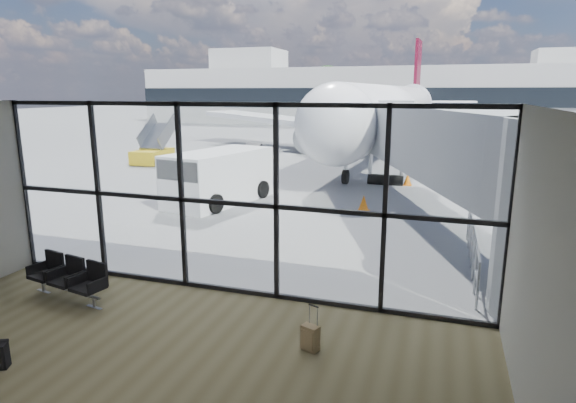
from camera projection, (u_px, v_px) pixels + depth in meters
The scene contains 21 objects.
ground at pixel (396, 139), 48.69m from camera, with size 220.00×220.00×0.00m, color slate.
lounge_shell at pixel (77, 246), 6.58m from camera, with size 12.02×8.01×4.51m.
glass_curtain_wall at pixel (228, 201), 11.12m from camera, with size 12.10×0.12×4.50m.
jet_bridge at pixel (451, 151), 16.08m from camera, with size 8.00×16.50×4.33m.
apron_railing at pixel (473, 243), 13.01m from camera, with size 0.06×5.46×1.11m.
far_terminal at pixel (409, 95), 68.29m from camera, with size 80.00×12.20×11.00m.
tree_0 at pixel (172, 92), 90.90m from camera, with size 4.95×4.95×7.12m.
tree_1 at pixel (201, 89), 88.95m from camera, with size 5.61×5.61×8.07m.
tree_2 at pixel (230, 85), 87.00m from camera, with size 6.27×6.27×9.03m.
tree_3 at pixel (261, 92), 85.46m from camera, with size 4.95×4.95×7.12m.
tree_4 at pixel (293, 88), 83.51m from camera, with size 5.61×5.61×8.07m.
tree_5 at pixel (327, 84), 81.56m from camera, with size 6.27×6.27×9.03m.
seating_row at pixel (70, 276), 11.16m from camera, with size 2.19×1.00×0.97m.
suitcase at pixel (310, 338), 8.91m from camera, with size 0.37×0.31×0.87m.
airliner at pixel (392, 112), 38.48m from camera, with size 34.44×39.89×10.27m.
service_van at pixel (217, 177), 20.66m from camera, with size 3.36×5.50×2.23m.
belt_loader at pixel (237, 164), 28.32m from camera, with size 1.82×3.66×1.61m.
mobile_stairs at pixel (153, 154), 32.25m from camera, with size 2.15×3.75×2.56m.
traffic_cone_a at pixel (408, 179), 24.73m from camera, with size 0.44×0.44×0.63m.
traffic_cone_b at pixel (364, 203), 19.36m from camera, with size 0.46×0.46×0.66m.
traffic_cone_c at pixel (448, 186), 22.98m from camera, with size 0.47×0.47×0.67m.
Camera 1 is at (4.69, -9.87, 4.72)m, focal length 30.00 mm.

